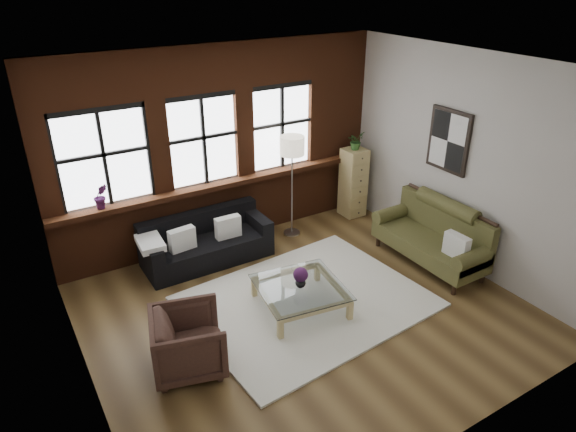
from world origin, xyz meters
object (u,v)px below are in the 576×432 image
coffee_table (300,298)px  dark_sofa (207,240)px  armchair (189,342)px  drawer_chest (353,182)px  vase (301,282)px  floor_lamp (292,183)px  vintage_settee (430,235)px

coffee_table → dark_sofa: bearing=107.0°
armchair → coffee_table: bearing=-64.9°
drawer_chest → armchair: bearing=-151.1°
vase → floor_lamp: (1.04, 1.90, 0.52)m
vase → drawer_chest: (2.41, 1.98, 0.20)m
dark_sofa → armchair: (-1.13, -2.11, 0.01)m
vase → drawer_chest: size_ratio=0.12×
dark_sofa → drawer_chest: bearing=2.9°
vase → floor_lamp: size_ratio=0.08×
dark_sofa → floor_lamp: bearing=2.6°
vintage_settee → vase: size_ratio=12.80×
coffee_table → floor_lamp: 2.30m
drawer_chest → dark_sofa: bearing=-177.1°
vintage_settee → floor_lamp: size_ratio=1.00×
dark_sofa → vintage_settee: vintage_settee is taller
vintage_settee → vase: bearing=179.2°
coffee_table → drawer_chest: 3.15m
coffee_table → vase: (0.00, -0.00, 0.26)m
coffee_table → armchair: bearing=-170.4°
vintage_settee → drawer_chest: bearing=87.8°
vase → drawer_chest: 3.12m
armchair → coffee_table: armchair is taller
floor_lamp → vintage_settee: bearing=-56.4°
armchair → vase: 1.71m
coffee_table → vase: bearing=-63.4°
floor_lamp → coffee_table: bearing=-118.8°
dark_sofa → drawer_chest: 2.98m
dark_sofa → vase: size_ratio=13.36×
armchair → floor_lamp: size_ratio=0.43×
drawer_chest → floor_lamp: floor_lamp is taller
armchair → coffee_table: (1.69, 0.28, -0.19)m
vintage_settee → vase: 2.33m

